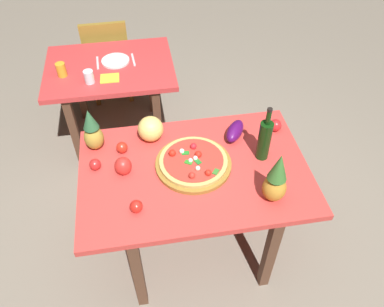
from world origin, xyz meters
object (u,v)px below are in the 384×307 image
(pineapple_left, at_px, (92,132))
(knife_utensil, at_px, (133,60))
(dinner_plate, at_px, (115,61))
(display_table, at_px, (194,179))
(background_table, at_px, (111,78))
(napkin_folded, at_px, (110,78))
(bell_pepper, at_px, (123,166))
(dining_chair, at_px, (108,55))
(tomato_at_corner, at_px, (95,164))
(eggplant, at_px, (235,131))
(wine_bottle, at_px, (264,139))
(pizza, at_px, (193,161))
(tomato_beside_pepper, at_px, (122,147))
(drinking_glass_water, at_px, (89,77))
(tomato_near_board, at_px, (275,125))
(fork_utensil, at_px, (98,63))
(drinking_glass_juice, at_px, (61,70))
(pineapple_right, at_px, (276,180))
(tomato_by_bottle, at_px, (136,206))
(melon, at_px, (151,129))
(pizza_board, at_px, (193,164))

(pineapple_left, bearing_deg, knife_utensil, 73.62)
(dinner_plate, bearing_deg, display_table, -71.20)
(background_table, height_order, napkin_folded, napkin_folded)
(bell_pepper, bearing_deg, pineapple_left, 124.75)
(display_table, xyz_separation_m, pineapple_left, (-0.56, 0.28, 0.22))
(dining_chair, height_order, pineapple_left, pineapple_left)
(tomato_at_corner, bearing_deg, eggplant, 8.89)
(wine_bottle, bearing_deg, background_table, 127.66)
(dinner_plate, bearing_deg, background_table, -137.31)
(background_table, xyz_separation_m, pineapple_left, (-0.09, -0.91, 0.24))
(pizza, distance_m, dinner_plate, 1.28)
(tomato_beside_pepper, xyz_separation_m, drinking_glass_water, (-0.21, 0.77, 0.01))
(wine_bottle, xyz_separation_m, tomato_beside_pepper, (-0.82, 0.18, -0.10))
(tomato_near_board, distance_m, fork_utensil, 1.50)
(drinking_glass_juice, bearing_deg, background_table, 13.48)
(display_table, xyz_separation_m, pineapple_right, (0.38, -0.27, 0.23))
(background_table, relative_size, eggplant, 4.99)
(background_table, distance_m, pizza, 1.26)
(dining_chair, distance_m, tomato_near_board, 1.90)
(tomato_by_bottle, bearing_deg, eggplant, 36.34)
(tomato_near_board, bearing_deg, display_table, -155.98)
(pineapple_right, bearing_deg, melon, 136.24)
(pizza_board, relative_size, knife_utensil, 2.47)
(dining_chair, height_order, pizza_board, dining_chair)
(bell_pepper, relative_size, knife_utensil, 0.60)
(eggplant, bearing_deg, dinner_plate, 125.68)
(tomato_by_bottle, relative_size, dinner_plate, 0.32)
(drinking_glass_water, bearing_deg, pizza, -57.27)
(tomato_beside_pepper, xyz_separation_m, dinner_plate, (-0.02, 1.02, -0.03))
(pineapple_right, bearing_deg, pizza, 141.53)
(dining_chair, distance_m, drinking_glass_water, 0.87)
(tomato_by_bottle, distance_m, fork_utensil, 1.49)
(tomato_by_bottle, bearing_deg, pineapple_left, 112.62)
(pineapple_right, bearing_deg, drinking_glass_juice, 131.04)
(pizza_board, height_order, napkin_folded, pizza_board)
(pizza, relative_size, tomato_near_board, 5.08)
(background_table, height_order, bell_pepper, bell_pepper)
(bell_pepper, xyz_separation_m, napkin_folded, (-0.07, 0.96, -0.05))
(pineapple_left, height_order, fork_utensil, pineapple_left)
(tomato_by_bottle, bearing_deg, tomato_near_board, 28.25)
(display_table, distance_m, dining_chair, 1.87)
(display_table, bearing_deg, tomato_by_bottle, -145.51)
(pizza, xyz_separation_m, napkin_folded, (-0.47, 0.98, -0.04))
(tomato_at_corner, bearing_deg, pizza_board, -7.16)
(fork_utensil, bearing_deg, background_table, -31.31)
(napkin_folded, bearing_deg, knife_utensil, 50.29)
(background_table, height_order, fork_utensil, fork_utensil)
(melon, bearing_deg, pineapple_right, -43.76)
(display_table, bearing_deg, drinking_glass_juice, 126.53)
(dinner_plate, bearing_deg, pineapple_left, -98.41)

